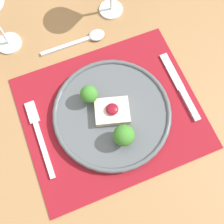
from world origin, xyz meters
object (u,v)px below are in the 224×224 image
dinner_plate (112,113)px  fork (39,133)px  knife (182,91)px  spoon (87,39)px

dinner_plate → fork: (-0.18, 0.02, -0.01)m
dinner_plate → knife: (0.19, -0.01, -0.01)m
knife → spoon: 0.29m
knife → spoon: bearing=125.5°
dinner_plate → spoon: dinner_plate is taller
dinner_plate → spoon: 0.23m
fork → spoon: size_ratio=1.09×
dinner_plate → fork: bearing=172.6°
dinner_plate → knife: 0.19m
dinner_plate → fork: 0.18m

